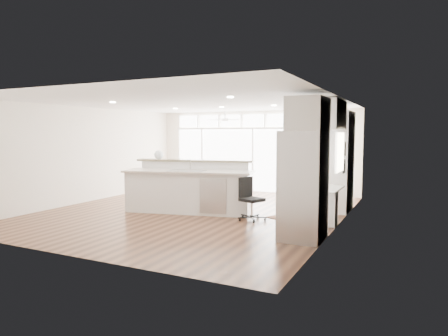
% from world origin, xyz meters
% --- Properties ---
extents(floor, '(7.00, 8.00, 0.02)m').
position_xyz_m(floor, '(0.00, 0.00, -0.01)').
color(floor, '#402213').
rests_on(floor, ground).
extents(ceiling, '(7.00, 8.00, 0.02)m').
position_xyz_m(ceiling, '(0.00, 0.00, 2.70)').
color(ceiling, white).
rests_on(ceiling, wall_back).
extents(wall_back, '(7.00, 0.04, 2.70)m').
position_xyz_m(wall_back, '(0.00, 4.00, 1.35)').
color(wall_back, white).
rests_on(wall_back, floor).
extents(wall_front, '(7.00, 0.04, 2.70)m').
position_xyz_m(wall_front, '(0.00, -4.00, 1.35)').
color(wall_front, white).
rests_on(wall_front, floor).
extents(wall_left, '(0.04, 8.00, 2.70)m').
position_xyz_m(wall_left, '(-3.50, 0.00, 1.35)').
color(wall_left, white).
rests_on(wall_left, floor).
extents(wall_right, '(0.04, 8.00, 2.70)m').
position_xyz_m(wall_right, '(3.50, 0.00, 1.35)').
color(wall_right, white).
rests_on(wall_right, floor).
extents(glass_wall, '(5.80, 0.06, 2.08)m').
position_xyz_m(glass_wall, '(0.00, 3.94, 1.05)').
color(glass_wall, white).
rests_on(glass_wall, wall_back).
extents(transom_row, '(5.90, 0.06, 0.40)m').
position_xyz_m(transom_row, '(0.00, 3.94, 2.38)').
color(transom_row, white).
rests_on(transom_row, wall_back).
extents(desk_window, '(0.04, 0.85, 0.85)m').
position_xyz_m(desk_window, '(3.46, 0.30, 1.55)').
color(desk_window, white).
rests_on(desk_window, wall_right).
extents(ceiling_fan, '(1.16, 1.16, 0.32)m').
position_xyz_m(ceiling_fan, '(-0.50, 2.80, 2.48)').
color(ceiling_fan, white).
rests_on(ceiling_fan, ceiling).
extents(recessed_lights, '(3.40, 3.00, 0.02)m').
position_xyz_m(recessed_lights, '(0.00, 0.20, 2.68)').
color(recessed_lights, white).
rests_on(recessed_lights, ceiling).
extents(oven_cabinet, '(0.64, 1.20, 2.50)m').
position_xyz_m(oven_cabinet, '(3.17, 1.80, 1.25)').
color(oven_cabinet, white).
rests_on(oven_cabinet, floor).
extents(desk_nook, '(0.72, 1.30, 0.76)m').
position_xyz_m(desk_nook, '(3.13, 0.30, 0.38)').
color(desk_nook, white).
rests_on(desk_nook, floor).
extents(upper_cabinets, '(0.64, 1.30, 0.64)m').
position_xyz_m(upper_cabinets, '(3.17, 0.30, 2.35)').
color(upper_cabinets, white).
rests_on(upper_cabinets, wall_right).
extents(refrigerator, '(0.76, 0.90, 2.00)m').
position_xyz_m(refrigerator, '(3.11, -1.35, 1.00)').
color(refrigerator, '#ABACB0').
rests_on(refrigerator, floor).
extents(fridge_cabinet, '(0.64, 0.90, 0.60)m').
position_xyz_m(fridge_cabinet, '(3.17, -1.35, 2.30)').
color(fridge_cabinet, white).
rests_on(fridge_cabinet, wall_right).
extents(framed_photos, '(0.06, 0.22, 0.80)m').
position_xyz_m(framed_photos, '(3.46, 0.92, 1.40)').
color(framed_photos, black).
rests_on(framed_photos, wall_right).
extents(kitchen_island, '(3.40, 1.89, 1.28)m').
position_xyz_m(kitchen_island, '(-0.10, -0.09, 0.64)').
color(kitchen_island, white).
rests_on(kitchen_island, floor).
extents(rug, '(0.97, 0.86, 0.01)m').
position_xyz_m(rug, '(2.31, 0.24, 0.01)').
color(rug, '#391D12').
rests_on(rug, floor).
extents(office_chair, '(0.64, 0.62, 0.95)m').
position_xyz_m(office_chair, '(1.66, -0.27, 0.48)').
color(office_chair, black).
rests_on(office_chair, floor).
extents(fishbowl, '(0.29, 0.29, 0.24)m').
position_xyz_m(fishbowl, '(-1.12, 0.09, 1.39)').
color(fishbowl, white).
rests_on(fishbowl, kitchen_island).
extents(monitor, '(0.15, 0.49, 0.40)m').
position_xyz_m(monitor, '(3.05, 0.30, 0.96)').
color(monitor, black).
rests_on(monitor, desk_nook).
extents(keyboard, '(0.15, 0.34, 0.02)m').
position_xyz_m(keyboard, '(2.88, 0.30, 0.77)').
color(keyboard, silver).
rests_on(keyboard, desk_nook).
extents(potted_plant, '(0.32, 0.35, 0.26)m').
position_xyz_m(potted_plant, '(3.17, 1.80, 2.63)').
color(potted_plant, '#2D5022').
rests_on(potted_plant, oven_cabinet).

